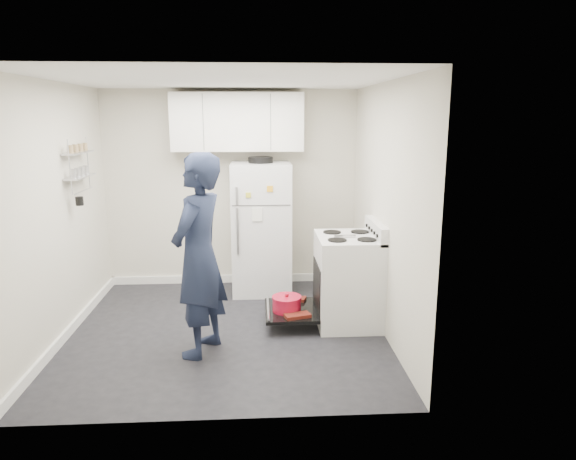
{
  "coord_description": "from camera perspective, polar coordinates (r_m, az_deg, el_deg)",
  "views": [
    {
      "loc": [
        0.34,
        -4.99,
        2.17
      ],
      "look_at": [
        0.64,
        0.04,
        1.05
      ],
      "focal_mm": 32.0,
      "sensor_mm": 36.0,
      "label": 1
    }
  ],
  "objects": [
    {
      "name": "wall_shelf_rack",
      "position": [
        5.8,
        -22.19,
        6.73
      ],
      "size": [
        0.14,
        0.6,
        0.61
      ],
      "color": "#B2B2B7",
      "rests_on": "room"
    },
    {
      "name": "person",
      "position": [
        4.72,
        -9.88,
        -2.86
      ],
      "size": [
        0.66,
        0.8,
        1.87
      ],
      "primitive_type": "imported",
      "rotation": [
        0.0,
        0.0,
        -1.94
      ],
      "color": "#181F36",
      "rests_on": "ground"
    },
    {
      "name": "refrigerator",
      "position": [
        6.38,
        -2.97,
        0.27
      ],
      "size": [
        0.72,
        0.74,
        1.69
      ],
      "color": "silver",
      "rests_on": "ground"
    },
    {
      "name": "electric_range",
      "position": [
        5.49,
        6.53,
        -5.61
      ],
      "size": [
        0.66,
        0.76,
        1.1
      ],
      "color": "silver",
      "rests_on": "ground"
    },
    {
      "name": "open_oven_door",
      "position": [
        5.49,
        0.13,
        -8.54
      ],
      "size": [
        0.55,
        0.72,
        0.23
      ],
      "color": "black",
      "rests_on": "ground"
    },
    {
      "name": "upper_cabinets",
      "position": [
        6.42,
        -5.63,
        11.86
      ],
      "size": [
        1.6,
        0.33,
        0.7
      ],
      "primitive_type": "cube",
      "color": "silver",
      "rests_on": "room"
    },
    {
      "name": "room",
      "position": [
        5.12,
        -7.43,
        1.6
      ],
      "size": [
        3.21,
        3.21,
        2.51
      ],
      "color": "black",
      "rests_on": "ground"
    }
  ]
}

